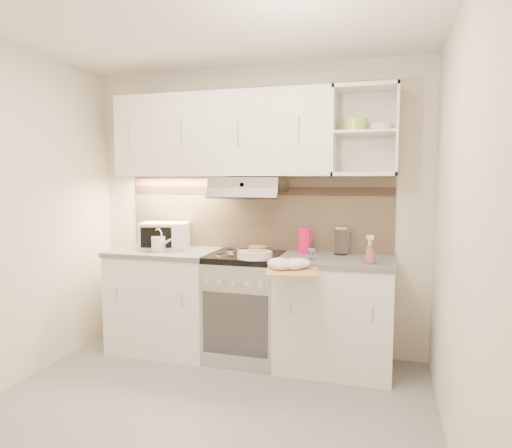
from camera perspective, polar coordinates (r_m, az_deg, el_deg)
name	(u,v)px	position (r m, az deg, el deg)	size (l,w,h in m)	color
ground	(194,423)	(3.15, -7.77, -23.40)	(3.00, 3.00, 0.00)	gray
room_shell	(213,164)	(3.09, -5.38, 7.46)	(3.04, 2.84, 2.52)	beige
base_cabinet_left	(166,302)	(4.22, -11.20, -9.50)	(0.90, 0.60, 0.86)	white
worktop_left	(165,252)	(4.12, -11.32, -3.46)	(0.92, 0.62, 0.04)	slate
base_cabinet_right	(335,316)	(3.80, 9.80, -11.22)	(0.90, 0.60, 0.86)	white
worktop_right	(336,261)	(3.69, 9.92, -4.52)	(0.92, 0.62, 0.04)	slate
electric_range	(246,306)	(3.94, -1.29, -10.20)	(0.60, 0.60, 0.90)	#B7B7BC
microwave	(165,235)	(4.20, -11.34, -1.41)	(0.48, 0.40, 0.23)	white
watering_can	(159,243)	(4.04, -12.04, -2.35)	(0.23, 0.14, 0.20)	silver
plate_stack	(255,255)	(3.62, -0.14, -3.87)	(0.28, 0.28, 0.06)	silver
bread_loaf	(258,249)	(3.97, 0.26, -3.11)	(0.17, 0.17, 0.04)	#A7694C
pink_pitcher	(305,241)	(3.85, 6.18, -2.12)	(0.11, 0.11, 0.21)	#E10B49
glass_jar	(342,240)	(3.85, 10.64, -2.03)	(0.12, 0.12, 0.23)	silver
spice_jar	(312,254)	(3.61, 7.02, -3.71)	(0.06, 0.06, 0.08)	silver
spray_bottle	(370,252)	(3.49, 14.05, -3.39)	(0.09, 0.09, 0.23)	pink
cutting_board	(292,272)	(3.26, 4.55, -5.98)	(0.37, 0.33, 0.02)	#AF7C57
dish_towel	(290,264)	(3.30, 4.23, -4.95)	(0.30, 0.25, 0.08)	silver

